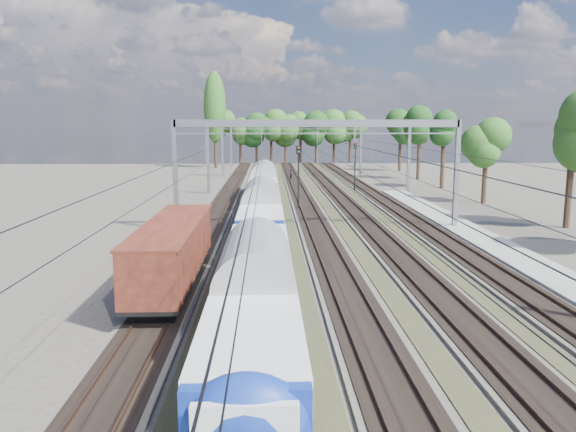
{
  "coord_description": "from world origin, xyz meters",
  "views": [
    {
      "loc": [
        -3.99,
        -15.53,
        8.6
      ],
      "look_at": [
        -2.73,
        19.99,
        2.8
      ],
      "focal_mm": 35.0,
      "sensor_mm": 36.0,
      "label": 1
    }
  ],
  "objects_px": {
    "emu_train": "(262,206)",
    "freight_boxcar": "(173,250)",
    "signal_near": "(298,170)",
    "worker": "(291,175)",
    "signal_far": "(355,161)"
  },
  "relations": [
    {
      "from": "emu_train",
      "to": "worker",
      "type": "xyz_separation_m",
      "value": [
        4.08,
        45.43,
        -1.69
      ]
    },
    {
      "from": "emu_train",
      "to": "freight_boxcar",
      "type": "xyz_separation_m",
      "value": [
        -4.5,
        -12.89,
        -0.47
      ]
    },
    {
      "from": "emu_train",
      "to": "signal_far",
      "type": "bearing_deg",
      "value": 69.08
    },
    {
      "from": "worker",
      "to": "signal_near",
      "type": "distance_m",
      "value": 31.12
    },
    {
      "from": "emu_train",
      "to": "freight_boxcar",
      "type": "height_order",
      "value": "emu_train"
    },
    {
      "from": "emu_train",
      "to": "worker",
      "type": "bearing_deg",
      "value": 84.87
    },
    {
      "from": "worker",
      "to": "signal_far",
      "type": "xyz_separation_m",
      "value": [
        7.74,
        -14.51,
        3.12
      ]
    },
    {
      "from": "freight_boxcar",
      "to": "worker",
      "type": "relative_size",
      "value": 7.66
    },
    {
      "from": "emu_train",
      "to": "signal_near",
      "type": "height_order",
      "value": "signal_near"
    },
    {
      "from": "worker",
      "to": "signal_far",
      "type": "bearing_deg",
      "value": -160.59
    },
    {
      "from": "worker",
      "to": "signal_near",
      "type": "height_order",
      "value": "signal_near"
    },
    {
      "from": "signal_near",
      "to": "freight_boxcar",
      "type": "bearing_deg",
      "value": -86.62
    },
    {
      "from": "signal_near",
      "to": "worker",
      "type": "bearing_deg",
      "value": 108.79
    },
    {
      "from": "emu_train",
      "to": "freight_boxcar",
      "type": "relative_size",
      "value": 4.73
    },
    {
      "from": "freight_boxcar",
      "to": "signal_near",
      "type": "distance_m",
      "value": 28.61
    }
  ]
}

